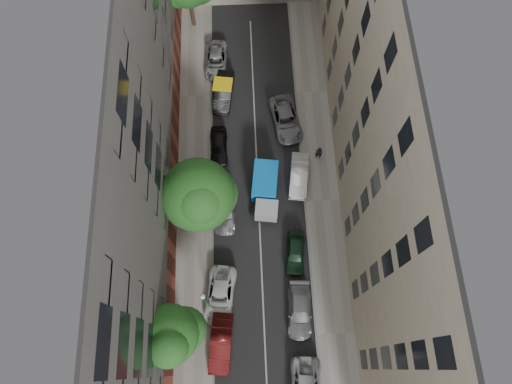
{
  "coord_description": "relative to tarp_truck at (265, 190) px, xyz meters",
  "views": [
    {
      "loc": [
        -0.76,
        -13.28,
        37.06
      ],
      "look_at": [
        -0.27,
        -1.25,
        6.0
      ],
      "focal_mm": 32.0,
      "sensor_mm": 36.0,
      "label": 1
    }
  ],
  "objects": [
    {
      "name": "ground",
      "position": [
        -0.6,
        -0.72,
        -1.27
      ],
      "size": [
        120.0,
        120.0,
        0.0
      ],
      "primitive_type": "plane",
      "color": "#4C4C49",
      "rests_on": "ground"
    },
    {
      "name": "road_surface",
      "position": [
        -0.6,
        -0.72,
        -1.26
      ],
      "size": [
        8.0,
        44.0,
        0.02
      ],
      "primitive_type": "cube",
      "color": "black",
      "rests_on": "ground"
    },
    {
      "name": "sidewalk_left",
      "position": [
        -6.1,
        -0.72,
        -1.19
      ],
      "size": [
        3.0,
        44.0,
        0.15
      ],
      "primitive_type": "cube",
      "color": "gray",
      "rests_on": "ground"
    },
    {
      "name": "sidewalk_right",
      "position": [
        4.9,
        -0.72,
        -1.19
      ],
      "size": [
        3.0,
        44.0,
        0.15
      ],
      "primitive_type": "cube",
      "color": "gray",
      "rests_on": "ground"
    },
    {
      "name": "building_left",
      "position": [
        -11.6,
        -0.72,
        8.73
      ],
      "size": [
        8.0,
        44.0,
        20.0
      ],
      "primitive_type": "cube",
      "color": "#4B4846",
      "rests_on": "ground"
    },
    {
      "name": "building_right",
      "position": [
        10.4,
        -0.72,
        8.73
      ],
      "size": [
        8.0,
        44.0,
        20.0
      ],
      "primitive_type": "cube",
      "color": "#BAAB91",
      "rests_on": "ground"
    },
    {
      "name": "tarp_truck",
      "position": [
        0.0,
        0.0,
        0.0
      ],
      "size": [
        2.55,
        5.2,
        2.3
      ],
      "rotation": [
        0.0,
        0.0,
        -0.13
      ],
      "color": "black",
      "rests_on": "ground"
    },
    {
      "name": "car_left_1",
      "position": [
        -3.94,
        -12.12,
        -0.52
      ],
      "size": [
        2.04,
        4.67,
        1.49
      ],
      "primitive_type": "imported",
      "rotation": [
        0.0,
        0.0,
        -0.1
      ],
      "color": "#4D0F0F",
      "rests_on": "ground"
    },
    {
      "name": "car_left_2",
      "position": [
        -3.97,
        -8.52,
        -0.61
      ],
      "size": [
        2.81,
        5.01,
        1.32
      ],
      "primitive_type": "imported",
      "rotation": [
        0.0,
        0.0,
        -0.14
      ],
      "color": "silver",
      "rests_on": "ground"
    },
    {
      "name": "car_left_3",
      "position": [
        -3.45,
        -1.34,
        -0.62
      ],
      "size": [
        2.09,
        4.56,
        1.29
      ],
      "primitive_type": "imported",
      "rotation": [
        0.0,
        0.0,
        -0.06
      ],
      "color": "#AEAFB3",
      "rests_on": "ground"
    },
    {
      "name": "car_left_4",
      "position": [
        -3.93,
        4.68,
        -0.62
      ],
      "size": [
        1.56,
        3.83,
        1.3
      ],
      "primitive_type": "imported",
      "rotation": [
        0.0,
        0.0,
        0.01
      ],
      "color": "black",
      "rests_on": "ground"
    },
    {
      "name": "car_left_5",
      "position": [
        -3.41,
        10.28,
        -0.53
      ],
      "size": [
        2.16,
        4.66,
        1.48
      ],
      "primitive_type": "imported",
      "rotation": [
        0.0,
        0.0,
        -0.14
      ],
      "color": "black",
      "rests_on": "ground"
    },
    {
      "name": "car_left_6",
      "position": [
        -4.07,
        13.88,
        -0.63
      ],
      "size": [
        2.27,
        4.66,
        1.28
      ],
      "primitive_type": "imported",
      "rotation": [
        0.0,
        0.0,
        -0.03
      ],
      "color": "#AFB0B4",
      "rests_on": "ground"
    },
    {
      "name": "car_right_1",
      "position": [
        2.2,
        -9.92,
        -0.62
      ],
      "size": [
        2.06,
        4.56,
        1.3
      ],
      "primitive_type": "imported",
      "rotation": [
        0.0,
        0.0,
        -0.06
      ],
      "color": "gray",
      "rests_on": "ground"
    },
    {
      "name": "car_right_2",
      "position": [
        2.2,
        -5.32,
        -0.62
      ],
      "size": [
        1.97,
        3.94,
        1.29
      ],
      "primitive_type": "imported",
      "rotation": [
        0.0,
        0.0,
        -0.12
      ],
      "color": "black",
      "rests_on": "ground"
    },
    {
      "name": "car_right_3",
      "position": [
        3.0,
        1.45,
        -0.57
      ],
      "size": [
        2.03,
        4.43,
        1.41
      ],
      "primitive_type": "imported",
      "rotation": [
        0.0,
        0.0,
        -0.13
      ],
      "color": "silver",
      "rests_on": "ground"
    },
    {
      "name": "car_right_4",
      "position": [
        2.2,
        7.08,
        -0.56
      ],
      "size": [
        3.16,
        5.42,
        1.42
      ],
      "primitive_type": "imported",
      "rotation": [
        0.0,
        0.0,
        0.16
      ],
      "color": "slate",
      "rests_on": "ground"
    },
    {
      "name": "tree_near",
      "position": [
        -6.9,
        -11.82,
        4.54
      ],
      "size": [
        4.56,
        4.16,
        8.2
      ],
      "color": "#382619",
      "rests_on": "sidewalk_left"
    },
    {
      "name": "tree_mid",
      "position": [
        -5.1,
        -1.82,
        3.82
      ],
      "size": [
        5.81,
        5.61,
        7.88
      ],
      "color": "#382619",
      "rests_on": "sidewalk_left"
    },
    {
      "name": "lamp_post",
      "position": [
        -4.8,
        -9.3,
        2.46
      ],
      "size": [
        0.36,
        0.36,
        5.71
      ],
      "color": "#1A5B32",
      "rests_on": "sidewalk_left"
    },
    {
      "name": "pedestrian",
      "position": [
        4.86,
        3.43,
        -0.24
      ],
      "size": [
        0.72,
        0.55,
        1.76
      ],
      "primitive_type": "imported",
      "rotation": [
        0.0,
        0.0,
        2.93
      ],
      "color": "black",
      "rests_on": "sidewalk_right"
    }
  ]
}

